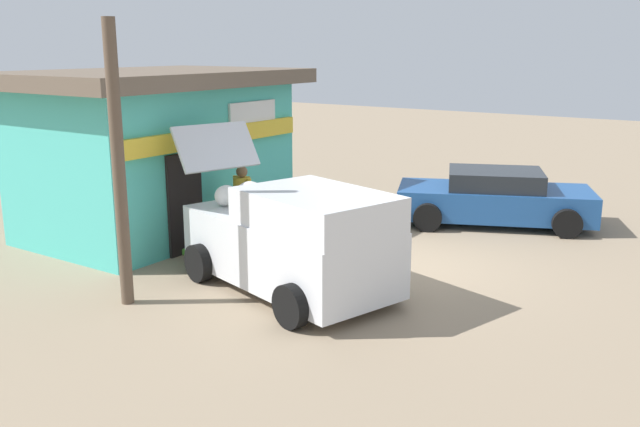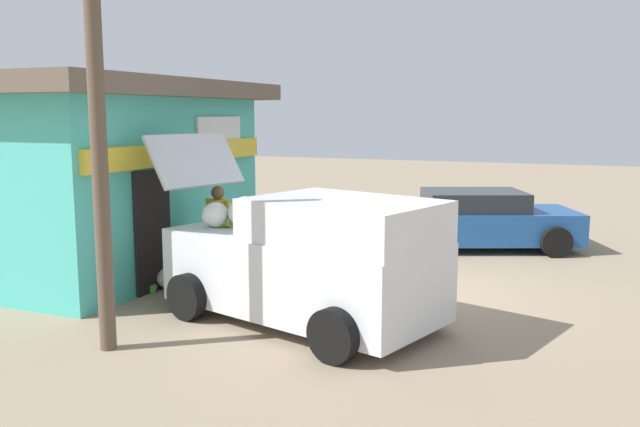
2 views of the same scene
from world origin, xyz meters
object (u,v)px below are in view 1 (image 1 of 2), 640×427
at_px(delivery_van, 293,239).
at_px(unloaded_banana_pile, 201,243).
at_px(vendor_standing, 243,201).
at_px(parked_sedan, 494,198).
at_px(storefront_bar, 156,149).
at_px(paint_bucket, 315,225).
at_px(customer_bending, 222,221).

bearing_deg(delivery_van, unloaded_banana_pile, 73.56).
height_order(vendor_standing, unloaded_banana_pile, vendor_standing).
bearing_deg(vendor_standing, delivery_van, -122.82).
distance_m(delivery_van, parked_sedan, 6.36).
xyz_separation_m(delivery_van, vendor_standing, (1.52, 2.36, 0.07)).
distance_m(storefront_bar, vendor_standing, 2.58).
xyz_separation_m(vendor_standing, paint_bucket, (1.75, -0.56, -0.81)).
height_order(storefront_bar, unloaded_banana_pile, storefront_bar).
relative_size(delivery_van, customer_bending, 3.46).
height_order(vendor_standing, customer_bending, vendor_standing).
distance_m(delivery_van, vendor_standing, 2.81).
bearing_deg(parked_sedan, paint_bucket, 134.98).
bearing_deg(vendor_standing, unloaded_banana_pile, 140.89).
bearing_deg(vendor_standing, storefront_bar, 89.24).
bearing_deg(vendor_standing, parked_sedan, -36.84).
relative_size(parked_sedan, customer_bending, 3.45).
bearing_deg(parked_sedan, customer_bending, 152.00).
relative_size(unloaded_banana_pile, paint_bucket, 2.76).
bearing_deg(parked_sedan, storefront_bar, 128.10).
height_order(customer_bending, unloaded_banana_pile, customer_bending).
bearing_deg(vendor_standing, customer_bending, -158.83).
relative_size(delivery_van, parked_sedan, 1.00).
xyz_separation_m(customer_bending, paint_bucket, (2.86, -0.13, -0.68)).
bearing_deg(customer_bending, parked_sedan, -28.00).
relative_size(storefront_bar, vendor_standing, 3.64).
xyz_separation_m(delivery_van, parked_sedan, (6.24, -1.17, -0.30)).
distance_m(storefront_bar, customer_bending, 3.24).
xyz_separation_m(customer_bending, unloaded_banana_pile, (0.45, 0.97, -0.68)).
distance_m(vendor_standing, unloaded_banana_pile, 1.18).
height_order(storefront_bar, parked_sedan, storefront_bar).
xyz_separation_m(unloaded_banana_pile, paint_bucket, (2.42, -1.11, -0.00)).
bearing_deg(storefront_bar, unloaded_banana_pile, -110.22).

